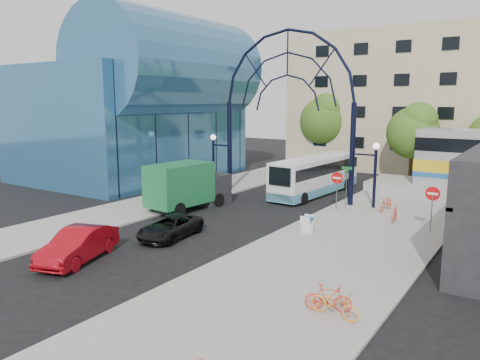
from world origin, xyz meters
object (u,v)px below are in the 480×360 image
Objects in this scene: bike_near_b at (395,214)px; bike_far_b at (328,298)px; sandwich_board at (307,222)px; street_name_sign at (347,179)px; stop_sign at (337,181)px; gateway_arch at (287,80)px; black_suv at (170,227)px; bike_far_a at (335,304)px; city_bus at (316,175)px; do_not_enter_sign at (432,198)px; red_sedan at (78,245)px; tree_north_b at (325,118)px; bike_near_a at (386,203)px; tree_north_a at (414,130)px; green_truck at (189,186)px.

bike_near_b is 0.97× the size of bike_far_b.
bike_far_b is at bearing -60.13° from sandwich_board.
stop_sign is at bearing -123.64° from street_name_sign.
gateway_arch reaches higher than bike_near_b.
black_suv is 11.55m from bike_far_a.
do_not_enter_sign is at bearing -30.70° from city_bus.
bike_near_b is 13.31m from bike_far_b.
red_sedan is (-6.04, -15.30, -1.25)m from stop_sign.
bike_far_a is (14.46, -32.30, -4.68)m from tree_north_b.
sandwich_board is 0.56× the size of bike_far_a.
bike_near_a is (6.31, -2.97, -0.89)m from city_bus.
gateway_arch is 7.74× the size of bike_far_a.
stop_sign is 0.60× the size of black_suv.
red_sedan is (-1.24, -17.30, -7.81)m from gateway_arch.
street_name_sign is 1.59× the size of bike_far_a.
red_sedan is at bearing -85.46° from tree_north_b.
street_name_sign is at bearing 56.58° from black_suv.
black_suv is at bearing -119.52° from bike_near_a.
tree_north_b reaches higher than do_not_enter_sign.
tree_north_a is 0.88× the size of tree_north_b.
bike_near_b is (-2.21, 1.13, -1.39)m from do_not_enter_sign.
tree_north_a is 21.23m from green_truck.
bike_far_a is (9.36, -19.01, -0.91)m from city_bus.
street_name_sign is (0.40, 0.60, 0.14)m from stop_sign.
bike_far_b is (5.04, -14.71, -1.54)m from street_name_sign.
do_not_enter_sign is at bearing -24.16° from street_name_sign.
tree_north_a is at bearing 107.03° from do_not_enter_sign.
green_truck is at bearing 171.67° from sandwich_board.
tree_north_a reaches higher than stop_sign.
green_truck is at bearing -169.70° from do_not_enter_sign.
green_truck is at bearing -149.29° from street_name_sign.
sandwich_board is 9.73m from bike_far_a.
street_name_sign is 12.30m from black_suv.
do_not_enter_sign is 0.39× the size of green_truck.
bike_near_a is at bearing -83.46° from tree_north_a.
sandwich_board reaches higher than bike_near_b.
city_bus reaches higher than sandwich_board.
tree_north_a is 25.39m from black_suv.
bike_near_a reaches higher than bike_near_b.
bike_near_a is at bearing 44.35° from red_sedan.
black_suv is at bearing -53.82° from green_truck.
stop_sign is at bearing -22.63° from gateway_arch.
do_not_enter_sign is 6.85m from sandwich_board.
bike_far_a is at bearing -27.55° from black_suv.
black_suv is (-5.43, -10.92, -1.55)m from street_name_sign.
stop_sign is at bearing 162.12° from do_not_enter_sign.
green_truck is 12.90m from bike_near_a.
bike_near_b is (2.67, -14.80, -4.03)m from tree_north_a.
gateway_arch is 7.42× the size of bike_near_a.
tree_north_a is 28.62m from bike_far_b.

